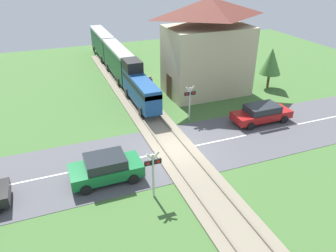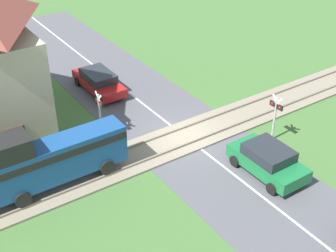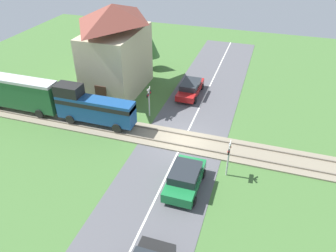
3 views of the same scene
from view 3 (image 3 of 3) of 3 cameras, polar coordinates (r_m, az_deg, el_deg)
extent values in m
plane|color=#426B33|center=(25.30, 2.63, -2.74)|extent=(60.00, 60.00, 0.00)
cube|color=#515156|center=(25.30, 2.63, -2.72)|extent=(48.00, 6.40, 0.02)
cube|color=silver|center=(25.29, 2.63, -2.70)|extent=(48.00, 0.12, 0.00)
cube|color=gray|center=(25.27, 2.64, -2.63)|extent=(2.80, 48.00, 0.12)
cube|color=slate|center=(24.64, 2.19, -3.34)|extent=(0.10, 48.00, 0.12)
cube|color=slate|center=(25.77, 3.07, -1.52)|extent=(0.10, 48.00, 0.12)
cube|color=navy|center=(26.93, -12.49, 2.84)|extent=(1.35, 6.53, 1.90)
cube|color=black|center=(26.68, -12.62, 3.81)|extent=(1.37, 6.53, 0.36)
cube|color=black|center=(27.40, -16.93, 6.03)|extent=(1.35, 2.09, 0.90)
cylinder|color=black|center=(25.99, -8.96, -0.41)|extent=(0.14, 0.76, 0.76)
cylinder|color=black|center=(27.07, -7.66, 1.20)|extent=(0.14, 0.76, 0.76)
cylinder|color=black|center=(27.93, -16.71, 1.06)|extent=(0.14, 0.76, 0.76)
cylinder|color=black|center=(28.94, -15.22, 2.51)|extent=(0.14, 0.76, 0.76)
cube|color=#235B33|center=(31.04, -24.83, 5.19)|extent=(1.35, 7.71, 2.40)
cube|color=#BCBCC1|center=(30.51, -25.40, 7.37)|extent=(1.41, 7.71, 0.24)
cylinder|color=black|center=(29.59, -21.53, 1.97)|extent=(0.14, 0.76, 0.76)
cylinder|color=black|center=(30.54, -19.97, 3.32)|extent=(0.14, 0.76, 0.76)
cylinder|color=black|center=(33.61, -26.79, 4.43)|extent=(0.14, 0.76, 0.76)
cube|color=#197038|center=(21.04, 2.95, -9.34)|extent=(4.01, 1.90, 0.65)
cube|color=#23282D|center=(20.64, 3.00, -8.12)|extent=(2.20, 1.74, 0.55)
cylinder|color=black|center=(22.39, 1.46, -7.32)|extent=(0.60, 0.18, 0.60)
cylinder|color=black|center=(22.07, 6.23, -8.26)|extent=(0.60, 0.18, 0.60)
cylinder|color=black|center=(20.56, -0.66, -11.82)|extent=(0.60, 0.18, 0.60)
cylinder|color=black|center=(20.21, 4.58, -12.95)|extent=(0.60, 0.18, 0.60)
cube|color=#A81919|center=(31.68, 3.90, 6.39)|extent=(4.54, 1.73, 0.55)
cube|color=#23282D|center=(31.44, 3.94, 7.25)|extent=(2.50, 1.59, 0.50)
cylinder|color=black|center=(30.36, 4.76, 4.49)|extent=(0.60, 0.18, 0.60)
cylinder|color=black|center=(30.74, 1.62, 4.98)|extent=(0.60, 0.18, 0.60)
cylinder|color=black|center=(32.93, 6.00, 6.83)|extent=(0.60, 0.18, 0.60)
cylinder|color=black|center=(33.27, 3.08, 7.26)|extent=(0.60, 0.18, 0.60)
cylinder|color=#B7B7B7|center=(21.82, 10.41, -5.78)|extent=(0.12, 0.12, 2.62)
cube|color=black|center=(21.31, 10.64, -4.03)|extent=(0.90, 0.08, 0.28)
sphere|color=red|center=(21.09, 10.53, -4.45)|extent=(0.18, 0.18, 0.18)
sphere|color=red|center=(21.52, 10.75, -3.61)|extent=(0.18, 0.18, 0.18)
cube|color=silver|center=(21.17, 10.70, -3.55)|extent=(0.72, 0.04, 0.72)
cube|color=silver|center=(21.17, 10.70, -3.55)|extent=(0.72, 0.04, 0.72)
cylinder|color=#B7B7B7|center=(27.82, -3.31, 4.07)|extent=(0.12, 0.12, 2.62)
cube|color=black|center=(27.43, -3.37, 5.60)|extent=(0.90, 0.08, 0.28)
sphere|color=red|center=(27.65, -3.17, 5.85)|extent=(0.18, 0.18, 0.18)
sphere|color=red|center=(27.20, -3.57, 5.35)|extent=(0.18, 0.18, 0.18)
cube|color=silver|center=(27.32, -3.38, 6.01)|extent=(0.72, 0.04, 0.72)
cube|color=silver|center=(27.32, -3.38, 6.01)|extent=(0.72, 0.04, 0.72)
cube|color=#C6B793|center=(31.92, -8.89, 11.02)|extent=(7.18, 4.51, 5.96)
pyramid|color=brown|center=(30.52, -9.65, 18.88)|extent=(7.75, 4.87, 1.53)
cube|color=#472D1E|center=(29.85, -11.53, 5.00)|extent=(0.06, 1.10, 2.10)
cylinder|color=#7F3D84|center=(29.66, -14.85, 3.65)|extent=(0.43, 0.43, 1.48)
sphere|color=tan|center=(29.25, -15.09, 5.14)|extent=(0.27, 0.27, 0.27)
cylinder|color=brown|center=(37.50, -2.95, 11.03)|extent=(0.24, 0.24, 1.39)
cone|color=#477F3D|center=(36.83, -3.04, 13.76)|extent=(2.00, 2.00, 2.41)
camera|label=1|loc=(17.60, 58.52, 5.88)|focal=35.00mm
camera|label=2|loc=(18.27, -67.15, 12.42)|focal=50.00mm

